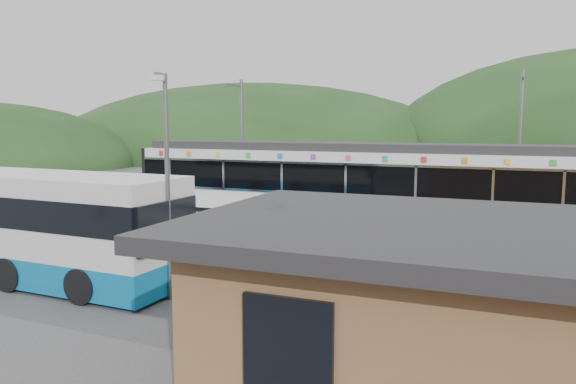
% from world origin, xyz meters
% --- Properties ---
extents(ground, '(120.00, 120.00, 0.00)m').
position_xyz_m(ground, '(0.00, 0.00, 0.00)').
color(ground, '#4C4C4F').
rests_on(ground, ground).
extents(hills, '(146.00, 149.00, 26.00)m').
position_xyz_m(hills, '(6.19, 5.29, 0.00)').
color(hills, '#1E3D19').
rests_on(hills, ground).
extents(platform, '(26.00, 3.20, 0.30)m').
position_xyz_m(platform, '(0.00, 3.30, 0.15)').
color(platform, '#9E9E99').
rests_on(platform, ground).
extents(yellow_line, '(26.00, 0.10, 0.01)m').
position_xyz_m(yellow_line, '(0.00, 2.00, 0.30)').
color(yellow_line, yellow).
rests_on(yellow_line, platform).
extents(train, '(20.44, 3.01, 3.74)m').
position_xyz_m(train, '(-0.37, 6.00, 2.06)').
color(train, black).
rests_on(train, ground).
extents(catenary_mast_west, '(0.18, 1.80, 7.00)m').
position_xyz_m(catenary_mast_west, '(-7.00, 8.56, 3.65)').
color(catenary_mast_west, slate).
rests_on(catenary_mast_west, ground).
extents(catenary_mast_east, '(0.18, 1.80, 7.00)m').
position_xyz_m(catenary_mast_east, '(7.00, 8.56, 3.65)').
color(catenary_mast_east, slate).
rests_on(catenary_mast_east, ground).
extents(station_shelter, '(9.20, 6.20, 3.00)m').
position_xyz_m(station_shelter, '(6.00, -9.01, 1.55)').
color(station_shelter, olive).
rests_on(station_shelter, ground).
extents(bus, '(11.82, 3.18, 3.20)m').
position_xyz_m(bus, '(-7.33, -6.35, 1.54)').
color(bus, '#0C73B5').
rests_on(bus, ground).
extents(lamp_post, '(0.49, 1.10, 5.92)m').
position_xyz_m(lamp_post, '(-1.43, -6.68, 3.54)').
color(lamp_post, slate).
rests_on(lamp_post, ground).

